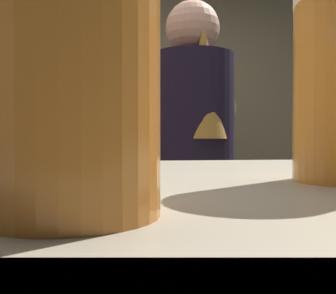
{
  "coord_description": "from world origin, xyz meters",
  "views": [
    {
      "loc": [
        -0.2,
        -1.34,
        1.08
      ],
      "look_at": [
        -0.13,
        -0.75,
        1.07
      ],
      "focal_mm": 39.77,
      "sensor_mm": 36.0,
      "label": 1
    }
  ],
  "objects_px": {
    "bartender": "(193,172)",
    "bottle_soy": "(180,113)",
    "bottle_hot_sauce": "(139,110)",
    "pint_glass_near": "(72,41)",
    "mixing_bowl": "(159,171)",
    "chefs_knife": "(230,175)"
  },
  "relations": [
    {
      "from": "pint_glass_near",
      "to": "bottle_soy",
      "type": "bearing_deg",
      "value": 80.0
    },
    {
      "from": "pint_glass_near",
      "to": "bottle_soy",
      "type": "distance_m",
      "value": 3.15
    },
    {
      "from": "bartender",
      "to": "pint_glass_near",
      "type": "distance_m",
      "value": 1.38
    },
    {
      "from": "chefs_knife",
      "to": "mixing_bowl",
      "type": "bearing_deg",
      "value": 169.13
    },
    {
      "from": "mixing_bowl",
      "to": "chefs_knife",
      "type": "height_order",
      "value": "mixing_bowl"
    },
    {
      "from": "bartender",
      "to": "bottle_soy",
      "type": "height_order",
      "value": "bartender"
    },
    {
      "from": "pint_glass_near",
      "to": "bottle_soy",
      "type": "xyz_separation_m",
      "value": [
        0.55,
        3.1,
        0.19
      ]
    },
    {
      "from": "bottle_hot_sauce",
      "to": "bartender",
      "type": "bearing_deg",
      "value": -85.65
    },
    {
      "from": "chefs_knife",
      "to": "pint_glass_near",
      "type": "distance_m",
      "value": 1.85
    },
    {
      "from": "bartender",
      "to": "bottle_hot_sauce",
      "type": "relative_size",
      "value": 6.82
    },
    {
      "from": "pint_glass_near",
      "to": "bottle_hot_sauce",
      "type": "relative_size",
      "value": 0.6
    },
    {
      "from": "bottle_hot_sauce",
      "to": "bottle_soy",
      "type": "xyz_separation_m",
      "value": [
        0.36,
        0.08,
        -0.02
      ]
    },
    {
      "from": "mixing_bowl",
      "to": "chefs_knife",
      "type": "xyz_separation_m",
      "value": [
        0.37,
        -0.04,
        -0.02
      ]
    },
    {
      "from": "chefs_knife",
      "to": "bottle_soy",
      "type": "distance_m",
      "value": 1.43
    },
    {
      "from": "mixing_bowl",
      "to": "chefs_knife",
      "type": "relative_size",
      "value": 0.77
    },
    {
      "from": "bottle_hot_sauce",
      "to": "chefs_knife",
      "type": "bearing_deg",
      "value": -72.41
    },
    {
      "from": "bartender",
      "to": "bottle_soy",
      "type": "relative_size",
      "value": 8.82
    },
    {
      "from": "chefs_knife",
      "to": "pint_glass_near",
      "type": "bearing_deg",
      "value": -113.45
    },
    {
      "from": "bartender",
      "to": "mixing_bowl",
      "type": "xyz_separation_m",
      "value": [
        -0.09,
        0.45,
        -0.03
      ]
    },
    {
      "from": "chefs_knife",
      "to": "bottle_hot_sauce",
      "type": "distance_m",
      "value": 1.42
    },
    {
      "from": "bottle_soy",
      "to": "bottle_hot_sauce",
      "type": "bearing_deg",
      "value": -167.79
    },
    {
      "from": "pint_glass_near",
      "to": "mixing_bowl",
      "type": "bearing_deg",
      "value": 82.87
    }
  ]
}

